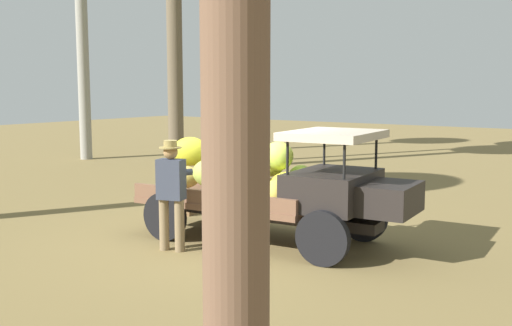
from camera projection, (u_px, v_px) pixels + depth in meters
ground_plane at (230, 240)px, 9.89m from camera, size 60.00×60.00×0.00m
truck at (282, 187)px, 9.60m from camera, size 4.55×2.03×1.84m
farmer at (171, 188)px, 9.16m from camera, size 0.54×0.50×1.69m
wooden_crate at (182, 204)px, 11.99m from camera, size 0.66×0.57×0.37m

